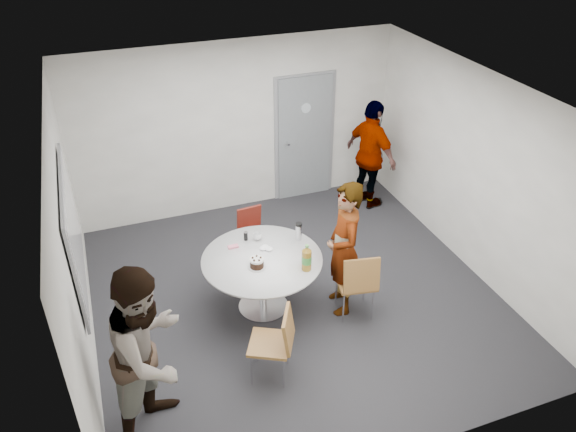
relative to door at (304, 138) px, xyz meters
name	(u,v)px	position (x,y,z in m)	size (l,w,h in m)	color
floor	(295,296)	(-1.10, -2.48, -1.03)	(5.00, 5.00, 0.00)	black
ceiling	(297,97)	(-1.10, -2.48, 1.67)	(5.00, 5.00, 0.00)	silver
wall_back	(237,128)	(-1.10, 0.02, 0.32)	(5.00, 5.00, 0.00)	beige
wall_left	(72,250)	(-3.60, -2.48, 0.32)	(5.00, 5.00, 0.00)	beige
wall_right	(475,173)	(1.40, -2.48, 0.32)	(5.00, 5.00, 0.00)	beige
wall_front	(405,356)	(-1.10, -4.98, 0.32)	(5.00, 5.00, 0.00)	beige
door	(304,138)	(0.00, 0.00, 0.00)	(1.02, 0.17, 2.12)	slate
whiteboard	(73,232)	(-3.56, -2.28, 0.42)	(0.04, 1.90, 1.25)	gray
table	(265,265)	(-1.52, -2.54, -0.36)	(1.46, 1.46, 1.10)	silver
chair_near_left	(278,338)	(-1.74, -3.65, -0.48)	(0.60, 0.58, 0.89)	brown
chair_near_right	(358,280)	(-0.54, -3.09, -0.45)	(0.53, 0.56, 0.95)	brown
chair_far	(252,229)	(-1.35, -1.44, -0.56)	(0.40, 0.43, 0.78)	maroon
person_main	(344,249)	(-0.62, -2.84, -0.15)	(0.64, 0.42, 1.75)	#A5C6EA
person_left	(149,353)	(-3.05, -3.82, -0.07)	(0.93, 0.72, 1.91)	white
person_right	(371,155)	(0.85, -0.70, -0.14)	(1.04, 0.43, 1.78)	black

